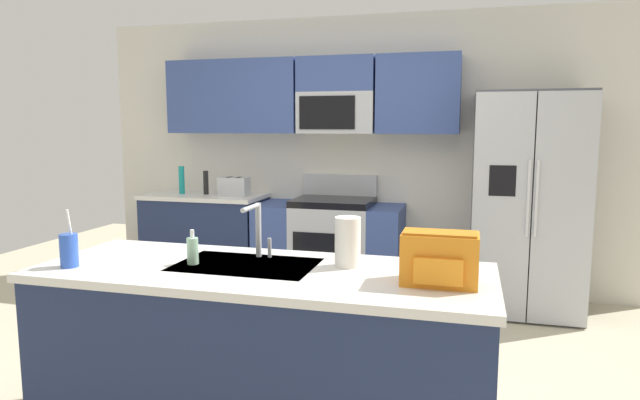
% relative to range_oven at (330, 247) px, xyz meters
% --- Properties ---
extents(ground_plane, '(9.00, 9.00, 0.00)m').
position_rel_range_oven_xyz_m(ground_plane, '(0.20, -1.80, -0.44)').
color(ground_plane, beige).
rests_on(ground_plane, ground).
extents(kitchen_wall_unit, '(5.20, 0.43, 2.60)m').
position_rel_range_oven_xyz_m(kitchen_wall_unit, '(0.06, 0.28, 1.03)').
color(kitchen_wall_unit, silver).
rests_on(kitchen_wall_unit, ground).
extents(back_counter, '(1.18, 0.63, 0.90)m').
position_rel_range_oven_xyz_m(back_counter, '(-1.28, -0.00, 0.01)').
color(back_counter, '#1E2A4D').
rests_on(back_counter, ground).
extents(range_oven, '(1.36, 0.61, 1.10)m').
position_rel_range_oven_xyz_m(range_oven, '(0.00, 0.00, 0.00)').
color(range_oven, '#B7BABF').
rests_on(range_oven, ground).
extents(refrigerator, '(0.90, 0.76, 1.85)m').
position_rel_range_oven_xyz_m(refrigerator, '(1.72, -0.07, 0.48)').
color(refrigerator, '#4C4F54').
rests_on(refrigerator, ground).
extents(island_counter, '(2.17, 0.81, 0.90)m').
position_rel_range_oven_xyz_m(island_counter, '(0.31, -2.55, 0.01)').
color(island_counter, '#1E2A4D').
rests_on(island_counter, ground).
extents(toaster, '(0.28, 0.16, 0.18)m').
position_rel_range_oven_xyz_m(toaster, '(-0.94, -0.05, 0.55)').
color(toaster, '#B7BABF').
rests_on(toaster, back_counter).
extents(pepper_mill, '(0.05, 0.05, 0.23)m').
position_rel_range_oven_xyz_m(pepper_mill, '(-1.26, -0.00, 0.57)').
color(pepper_mill, black).
rests_on(pepper_mill, back_counter).
extents(bottle_teal, '(0.06, 0.06, 0.27)m').
position_rel_range_oven_xyz_m(bottle_teal, '(-1.51, -0.03, 0.59)').
color(bottle_teal, teal).
rests_on(bottle_teal, back_counter).
extents(sink_faucet, '(0.08, 0.21, 0.28)m').
position_rel_range_oven_xyz_m(sink_faucet, '(0.22, -2.36, 0.62)').
color(sink_faucet, '#B7BABF').
rests_on(sink_faucet, island_counter).
extents(drink_cup_blue, '(0.08, 0.08, 0.28)m').
position_rel_range_oven_xyz_m(drink_cup_blue, '(-0.59, -2.76, 0.54)').
color(drink_cup_blue, blue).
rests_on(drink_cup_blue, island_counter).
extents(soap_dispenser, '(0.06, 0.06, 0.17)m').
position_rel_range_oven_xyz_m(soap_dispenser, '(-0.04, -2.56, 0.53)').
color(soap_dispenser, '#A5D8B2').
rests_on(soap_dispenser, island_counter).
extents(paper_towel_roll, '(0.12, 0.12, 0.24)m').
position_rel_range_oven_xyz_m(paper_towel_roll, '(0.70, -2.41, 0.58)').
color(paper_towel_roll, white).
rests_on(paper_towel_roll, island_counter).
extents(backpack, '(0.32, 0.22, 0.23)m').
position_rel_range_oven_xyz_m(backpack, '(1.14, -2.60, 0.57)').
color(backpack, orange).
rests_on(backpack, island_counter).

